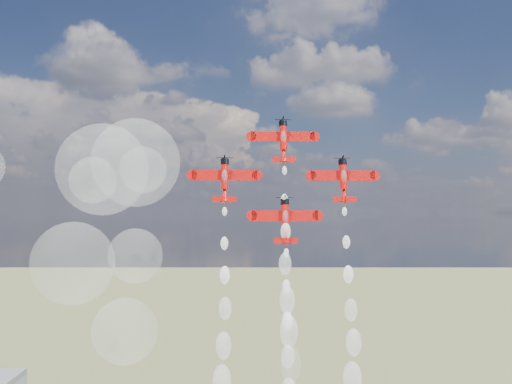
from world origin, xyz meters
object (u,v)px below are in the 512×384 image
object	(u,v)px
plane_lead	(283,140)
plane_slot	(285,220)
plane_right	(343,179)
plane_left	(225,179)

from	to	relation	value
plane_lead	plane_slot	bearing A→B (deg)	-90.00
plane_right	plane_lead	bearing A→B (deg)	170.42
plane_lead	plane_slot	size ratio (longest dim) A/B	1.00
plane_lead	plane_right	size ratio (longest dim) A/B	1.00
plane_lead	plane_slot	xyz separation A→B (m)	(0.00, -4.27, -17.20)
plane_lead	plane_right	xyz separation A→B (m)	(12.66, -2.14, -8.60)
plane_left	plane_slot	xyz separation A→B (m)	(12.66, -2.14, -8.60)
plane_lead	plane_right	world-z (taller)	plane_lead
plane_lead	plane_left	bearing A→B (deg)	-170.42
plane_slot	plane_left	bearing A→B (deg)	170.42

